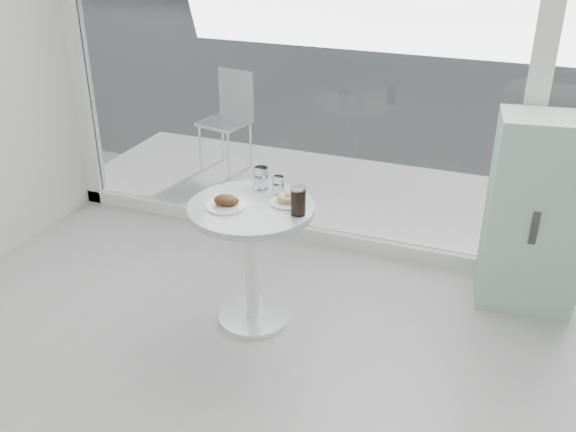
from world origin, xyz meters
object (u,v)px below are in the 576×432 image
at_px(water_tumbler_a, 261,179).
at_px(water_tumbler_b, 278,186).
at_px(mint_cabinet, 536,214).
at_px(plate_donut, 287,200).
at_px(plate_fritter, 227,202).
at_px(main_table, 252,240).
at_px(patio_chair, 229,114).
at_px(cola_glass, 298,201).

bearing_deg(water_tumbler_a, water_tumbler_b, -17.45).
relative_size(mint_cabinet, water_tumbler_a, 9.18).
bearing_deg(plate_donut, water_tumbler_b, 134.32).
bearing_deg(plate_fritter, main_table, 29.26).
relative_size(mint_cabinet, plate_fritter, 5.36).
bearing_deg(patio_chair, mint_cabinet, -13.25).
xyz_separation_m(plate_donut, water_tumbler_b, (-0.09, 0.10, 0.03)).
height_order(plate_donut, cola_glass, cola_glass).
bearing_deg(cola_glass, main_table, 177.90).
relative_size(water_tumbler_a, cola_glass, 0.83).
relative_size(main_table, cola_glass, 4.81).
bearing_deg(patio_chair, cola_glass, -43.10).
height_order(mint_cabinet, water_tumbler_b, mint_cabinet).
height_order(mint_cabinet, patio_chair, mint_cabinet).
relative_size(plate_fritter, plate_donut, 1.16).
xyz_separation_m(patio_chair, cola_glass, (1.44, -2.10, 0.29)).
xyz_separation_m(main_table, patio_chair, (-1.16, 2.09, 0.01)).
relative_size(main_table, water_tumbler_a, 5.79).
xyz_separation_m(plate_fritter, plate_donut, (0.30, 0.17, -0.01)).
height_order(water_tumbler_a, cola_glass, cola_glass).
xyz_separation_m(main_table, water_tumbler_a, (-0.04, 0.24, 0.28)).
distance_m(water_tumbler_a, cola_glass, 0.41).
height_order(patio_chair, water_tumbler_b, patio_chair).
xyz_separation_m(main_table, mint_cabinet, (1.51, 0.81, 0.06)).
height_order(plate_fritter, water_tumbler_a, water_tumbler_a).
bearing_deg(cola_glass, water_tumbler_a, 142.87).
height_order(main_table, patio_chair, patio_chair).
xyz_separation_m(plate_fritter, cola_glass, (0.40, 0.06, 0.05)).
bearing_deg(plate_fritter, cola_glass, 7.88).
relative_size(main_table, water_tumbler_b, 7.04).
distance_m(main_table, plate_donut, 0.32).
distance_m(mint_cabinet, cola_glass, 1.49).
bearing_deg(plate_donut, mint_cabinet, 28.12).
distance_m(patio_chair, water_tumbler_b, 2.28).
bearing_deg(plate_donut, plate_fritter, -150.79).
bearing_deg(water_tumbler_b, patio_chair, 123.27).
height_order(main_table, plate_donut, plate_donut).
bearing_deg(water_tumbler_b, plate_fritter, -127.92).
height_order(plate_fritter, cola_glass, cola_glass).
relative_size(plate_fritter, water_tumbler_a, 1.71).
bearing_deg(plate_fritter, mint_cabinet, 28.32).
bearing_deg(mint_cabinet, water_tumbler_a, -167.08).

